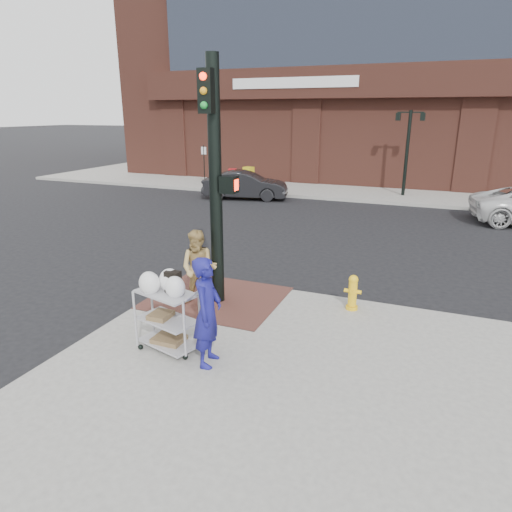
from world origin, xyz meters
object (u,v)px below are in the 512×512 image
at_px(sedan_dark, 245,185).
at_px(woman_blue, 207,312).
at_px(fire_hydrant, 353,292).
at_px(utility_cart, 167,314).
at_px(traffic_signal_pole, 216,177).
at_px(lamp_post, 408,144).
at_px(pedestrian_tan, 199,268).

bearing_deg(sedan_dark, woman_blue, -172.12).
height_order(woman_blue, fire_hydrant, woman_blue).
distance_m(utility_cart, fire_hydrant, 3.89).
distance_m(woman_blue, utility_cart, 0.91).
height_order(traffic_signal_pole, woman_blue, traffic_signal_pole).
distance_m(lamp_post, pedestrian_tan, 15.88).
relative_size(woman_blue, utility_cart, 1.27).
distance_m(woman_blue, sedan_dark, 15.52).
distance_m(traffic_signal_pole, sedan_dark, 13.14).
relative_size(traffic_signal_pole, utility_cart, 3.50).
bearing_deg(utility_cart, woman_blue, -9.98).
xyz_separation_m(woman_blue, pedestrian_tan, (-1.28, 2.02, -0.09)).
relative_size(pedestrian_tan, utility_cart, 1.14).
relative_size(lamp_post, traffic_signal_pole, 0.80).
relative_size(lamp_post, fire_hydrant, 5.32).
bearing_deg(traffic_signal_pole, woman_blue, -66.97).
relative_size(woman_blue, fire_hydrant, 2.42).
bearing_deg(woman_blue, traffic_signal_pole, 13.19).
bearing_deg(sedan_dark, fire_hydrant, -160.53).
height_order(lamp_post, pedestrian_tan, lamp_post).
height_order(sedan_dark, fire_hydrant, sedan_dark).
relative_size(woman_blue, sedan_dark, 0.45).
distance_m(traffic_signal_pole, utility_cart, 3.00).
bearing_deg(utility_cart, traffic_signal_pole, 93.71).
bearing_deg(sedan_dark, pedestrian_tan, -174.10).
height_order(woman_blue, pedestrian_tan, woman_blue).
xyz_separation_m(woman_blue, fire_hydrant, (1.76, 3.02, -0.52)).
distance_m(lamp_post, sedan_dark, 8.01).
relative_size(lamp_post, pedestrian_tan, 2.45).
bearing_deg(traffic_signal_pole, sedan_dark, 110.98).
bearing_deg(woman_blue, fire_hydrant, -40.08).
bearing_deg(pedestrian_tan, utility_cart, -89.12).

